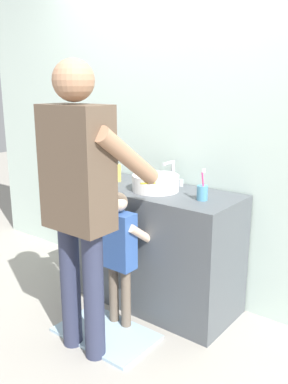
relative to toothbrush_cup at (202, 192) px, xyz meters
name	(u,v)px	position (x,y,z in m)	size (l,w,h in m)	color
ground_plane	(131,318)	(-0.38, -0.27, -0.91)	(14.00, 14.00, 0.00)	#9E998E
back_wall	(184,116)	(-0.38, 0.35, 0.44)	(4.40, 0.08, 2.70)	silver
vanity_cabinet	(157,247)	(-0.38, 0.03, -0.48)	(1.18, 0.54, 0.86)	#4C5156
sink_basin	(156,182)	(-0.38, 0.01, 0.01)	(0.32, 0.32, 0.11)	white
faucet	(172,174)	(-0.38, 0.21, 0.03)	(0.18, 0.14, 0.18)	#B7BABF
toothbrush_cup	(202,192)	(0.00, 0.00, 0.00)	(0.07, 0.07, 0.21)	#4C8EB2
soap_bottle	(117,173)	(-0.78, 0.06, 0.02)	(0.06, 0.06, 0.17)	gold
bath_mat	(106,333)	(-0.38, -0.52, -0.90)	(0.64, 0.40, 0.02)	#99B7CC
child_toddler	(120,248)	(-0.38, -0.37, -0.36)	(0.29, 0.29, 0.93)	#6B5B4C
adult_parent	(80,187)	(-0.38, -0.69, 0.11)	(0.53, 0.56, 1.71)	#2D334C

